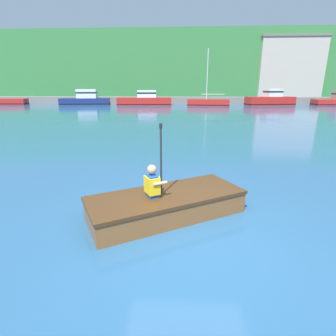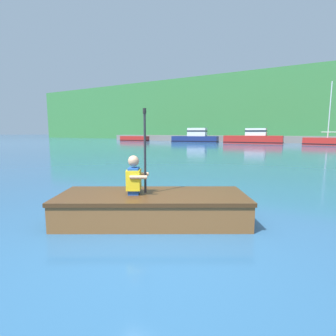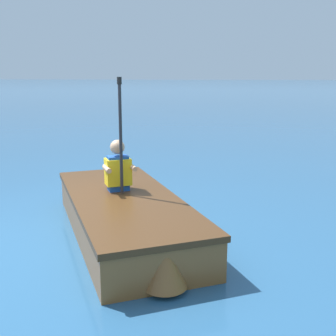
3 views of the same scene
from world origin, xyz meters
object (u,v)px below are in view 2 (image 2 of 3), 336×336
(moored_boat_dock_west_inner, at_px, (254,138))
(moored_boat_dock_east_end, at_px, (196,137))
(moored_boat_dock_west_end, at_px, (135,139))
(rowboat_foreground, at_px, (155,206))
(person_paddler, at_px, (134,176))
(moored_boat_dock_east_inner, at_px, (330,142))

(moored_boat_dock_west_inner, xyz_separation_m, moored_boat_dock_east_end, (-8.14, 0.73, 0.04))
(moored_boat_dock_west_inner, relative_size, moored_boat_dock_east_end, 1.06)
(moored_boat_dock_west_end, bearing_deg, moored_boat_dock_west_inner, -1.07)
(moored_boat_dock_east_end, distance_m, rowboat_foreground, 33.63)
(moored_boat_dock_west_end, height_order, rowboat_foreground, moored_boat_dock_west_end)
(moored_boat_dock_west_inner, height_order, person_paddler, moored_boat_dock_west_inner)
(moored_boat_dock_east_inner, bearing_deg, person_paddler, -97.07)
(moored_boat_dock_east_end, bearing_deg, person_paddler, -68.11)
(moored_boat_dock_west_end, height_order, person_paddler, person_paddler)
(moored_boat_dock_west_inner, distance_m, moored_boat_dock_east_inner, 8.14)
(moored_boat_dock_west_inner, xyz_separation_m, rowboat_foreground, (4.69, -30.35, -0.43))
(moored_boat_dock_west_inner, bearing_deg, person_paddler, -81.78)
(moored_boat_dock_west_end, bearing_deg, person_paddler, -53.27)
(moored_boat_dock_east_end, xyz_separation_m, rowboat_foreground, (12.84, -31.08, -0.47))
(moored_boat_dock_west_end, distance_m, moored_boat_dock_east_inner, 26.75)
(moored_boat_dock_west_inner, relative_size, person_paddler, 5.37)
(moored_boat_dock_east_inner, relative_size, rowboat_foreground, 2.16)
(moored_boat_dock_east_end, bearing_deg, moored_boat_dock_west_end, -177.90)
(rowboat_foreground, height_order, person_paddler, person_paddler)
(moored_boat_dock_west_inner, distance_m, moored_boat_dock_east_end, 8.18)
(moored_boat_dock_west_end, distance_m, moored_boat_dock_west_inner, 18.62)
(rowboat_foreground, bearing_deg, moored_boat_dock_west_end, 127.21)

